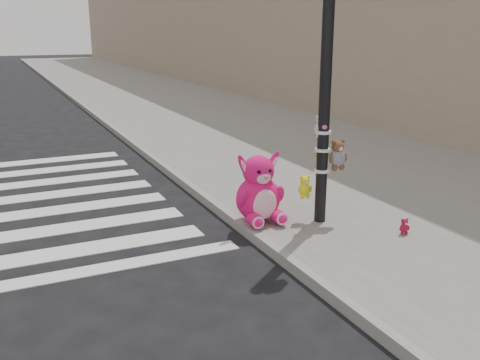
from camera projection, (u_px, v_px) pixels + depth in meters
name	position (u px, v px, depth m)	size (l,w,h in m)	color
ground	(194.00, 332.00, 5.14)	(120.00, 120.00, 0.00)	black
sidewalk_near	(235.00, 125.00, 15.87)	(7.00, 80.00, 0.14)	slate
curb_edge	(119.00, 134.00, 14.46)	(0.12, 80.00, 0.15)	gray
signal_pole	(326.00, 105.00, 7.29)	(0.69, 0.49, 4.00)	black
pink_bunny	(259.00, 193.00, 7.61)	(0.72, 0.76, 1.03)	#F31470
red_teddy	(404.00, 226.00, 7.19)	(0.15, 0.11, 0.23)	#AF1136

